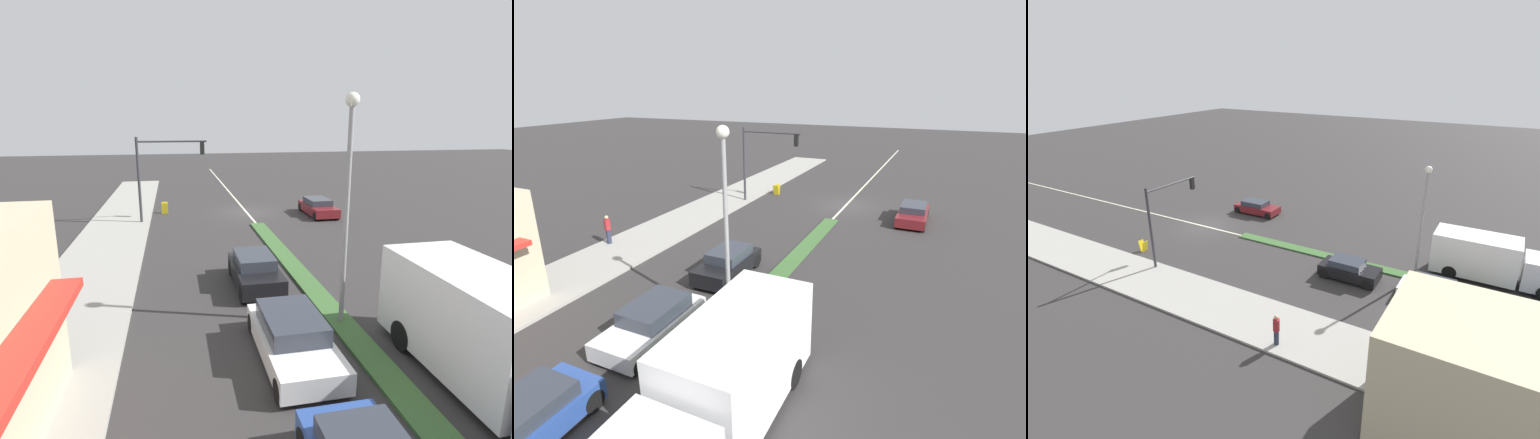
# 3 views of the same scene
# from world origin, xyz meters

# --- Properties ---
(ground_plane) EXTENTS (160.00, 160.00, 0.00)m
(ground_plane) POSITION_xyz_m (0.00, 18.00, 0.00)
(ground_plane) COLOR #333030
(sidewalk_right) EXTENTS (4.00, 73.00, 0.12)m
(sidewalk_right) POSITION_xyz_m (9.00, 18.50, 0.06)
(sidewalk_right) COLOR #9E9B93
(sidewalk_right) RESTS_ON ground
(lane_marking_center) EXTENTS (0.16, 60.00, 0.01)m
(lane_marking_center) POSITION_xyz_m (0.00, 0.00, 0.00)
(lane_marking_center) COLOR beige
(lane_marking_center) RESTS_ON ground
(traffic_signal_main) EXTENTS (4.59, 0.34, 5.60)m
(traffic_signal_main) POSITION_xyz_m (6.12, 2.16, 3.90)
(traffic_signal_main) COLOR #333338
(traffic_signal_main) RESTS_ON sidewalk_right
(street_lamp) EXTENTS (0.44, 0.44, 7.37)m
(street_lamp) POSITION_xyz_m (0.00, 17.80, 4.78)
(street_lamp) COLOR gray
(street_lamp) RESTS_ON median_strip
(pedestrian) EXTENTS (0.34, 0.34, 1.66)m
(pedestrian) POSITION_xyz_m (10.32, 13.52, 0.99)
(pedestrian) COLOR #282D42
(pedestrian) RESTS_ON sidewalk_right
(warning_aframe_sign) EXTENTS (0.45, 0.53, 0.84)m
(warning_aframe_sign) POSITION_xyz_m (6.07, -0.64, 0.43)
(warning_aframe_sign) COLOR yellow
(warning_aframe_sign) RESTS_ON ground
(delivery_truck) EXTENTS (2.44, 7.50, 2.87)m
(delivery_truck) POSITION_xyz_m (-2.20, 21.86, 1.47)
(delivery_truck) COLOR silver
(delivery_truck) RESTS_ON ground
(coupe_blue) EXTENTS (1.75, 3.96, 1.23)m
(coupe_blue) POSITION_xyz_m (2.20, 24.43, 0.60)
(coupe_blue) COLOR #284793
(coupe_blue) RESTS_ON ground
(suv_black) EXTENTS (1.75, 3.82, 1.33)m
(suv_black) POSITION_xyz_m (2.20, 14.10, 0.65)
(suv_black) COLOR black
(suv_black) RESTS_ON ground
(sedan_maroon) EXTENTS (1.83, 4.11, 1.21)m
(sedan_maroon) POSITION_xyz_m (-5.00, 2.10, 0.59)
(sedan_maroon) COLOR maroon
(sedan_maroon) RESTS_ON ground
(van_white) EXTENTS (1.90, 4.21, 1.31)m
(van_white) POSITION_xyz_m (2.20, 19.45, 0.62)
(van_white) COLOR silver
(van_white) RESTS_ON ground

